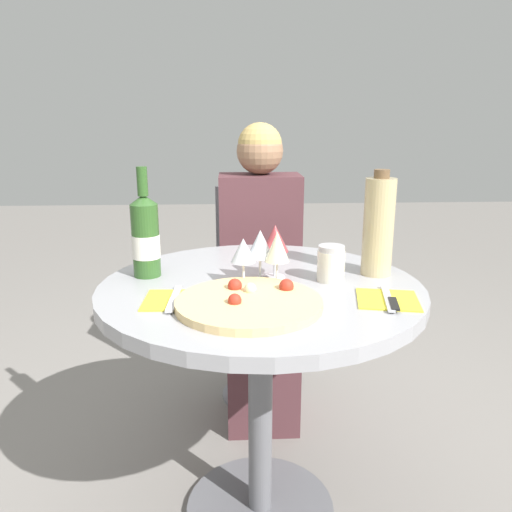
% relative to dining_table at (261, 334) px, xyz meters
% --- Properties ---
extents(ground_plane, '(12.00, 12.00, 0.00)m').
position_rel_dining_table_xyz_m(ground_plane, '(0.00, 0.00, -0.61)').
color(ground_plane, gray).
rests_on(ground_plane, ground).
extents(dining_table, '(0.89, 0.89, 0.76)m').
position_rel_dining_table_xyz_m(dining_table, '(0.00, 0.00, 0.00)').
color(dining_table, slate).
rests_on(dining_table, ground_plane).
extents(chair_behind_diner, '(0.37, 0.37, 0.92)m').
position_rel_dining_table_xyz_m(chair_behind_diner, '(0.04, 0.75, -0.15)').
color(chair_behind_diner, slate).
rests_on(chair_behind_diner, ground_plane).
extents(seated_diner, '(0.33, 0.43, 1.19)m').
position_rel_dining_table_xyz_m(seated_diner, '(0.04, 0.61, -0.07)').
color(seated_diner, '#512D33').
rests_on(seated_diner, ground_plane).
extents(pizza_large, '(0.36, 0.36, 0.05)m').
position_rel_dining_table_xyz_m(pizza_large, '(-0.04, -0.17, 0.16)').
color(pizza_large, '#E5C17F').
rests_on(pizza_large, dining_table).
extents(wine_bottle, '(0.08, 0.08, 0.31)m').
position_rel_dining_table_xyz_m(wine_bottle, '(-0.32, 0.09, 0.27)').
color(wine_bottle, '#2D5623').
rests_on(wine_bottle, dining_table).
extents(tall_carafe, '(0.09, 0.09, 0.30)m').
position_rel_dining_table_xyz_m(tall_carafe, '(0.34, 0.07, 0.30)').
color(tall_carafe, tan).
rests_on(tall_carafe, dining_table).
extents(sugar_shaker, '(0.08, 0.08, 0.10)m').
position_rel_dining_table_xyz_m(sugar_shaker, '(0.20, 0.02, 0.20)').
color(sugar_shaker, silver).
rests_on(sugar_shaker, dining_table).
extents(wine_glass_front_right, '(0.07, 0.07, 0.15)m').
position_rel_dining_table_xyz_m(wine_glass_front_right, '(0.04, -0.01, 0.26)').
color(wine_glass_front_right, silver).
rests_on(wine_glass_front_right, dining_table).
extents(wine_glass_center, '(0.08, 0.08, 0.15)m').
position_rel_dining_table_xyz_m(wine_glass_center, '(-0.00, 0.03, 0.26)').
color(wine_glass_center, silver).
rests_on(wine_glass_center, dining_table).
extents(wine_glass_front_left, '(0.07, 0.07, 0.13)m').
position_rel_dining_table_xyz_m(wine_glass_front_left, '(-0.05, -0.01, 0.25)').
color(wine_glass_front_left, silver).
rests_on(wine_glass_front_left, dining_table).
extents(wine_glass_back_right, '(0.08, 0.08, 0.15)m').
position_rel_dining_table_xyz_m(wine_glass_back_right, '(0.04, 0.06, 0.26)').
color(wine_glass_back_right, silver).
rests_on(wine_glass_back_right, dining_table).
extents(place_setting_left, '(0.15, 0.19, 0.01)m').
position_rel_dining_table_xyz_m(place_setting_left, '(-0.23, -0.13, 0.16)').
color(place_setting_left, yellow).
rests_on(place_setting_left, dining_table).
extents(place_setting_right, '(0.18, 0.19, 0.01)m').
position_rel_dining_table_xyz_m(place_setting_right, '(0.31, -0.15, 0.16)').
color(place_setting_right, yellow).
rests_on(place_setting_right, dining_table).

